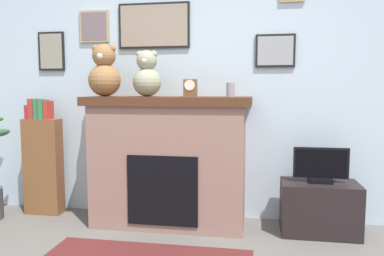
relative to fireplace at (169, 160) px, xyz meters
name	(u,v)px	position (x,y,z in m)	size (l,w,h in m)	color
back_wall	(197,87)	(0.22, 0.34, 0.69)	(5.20, 0.15, 2.60)	silver
fireplace	(169,160)	(0.00, 0.00, 0.00)	(1.53, 0.61, 1.22)	#906B5D
bookshelf	(43,161)	(-1.35, 0.08, -0.07)	(0.37, 0.16, 1.19)	brown
tv_stand	(319,208)	(1.38, -0.02, -0.38)	(0.67, 0.40, 0.46)	black
television	(321,166)	(1.38, -0.02, -0.01)	(0.47, 0.14, 0.31)	black
candle_jar	(230,90)	(0.57, -0.02, 0.67)	(0.08, 0.08, 0.13)	gray
mantel_clock	(190,88)	(0.21, -0.02, 0.68)	(0.12, 0.09, 0.16)	brown
teddy_bear_tan	(104,73)	(-0.62, -0.02, 0.83)	(0.31, 0.31, 0.49)	olive
teddy_bear_grey	(147,76)	(-0.20, -0.02, 0.80)	(0.27, 0.27, 0.43)	#999C7E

